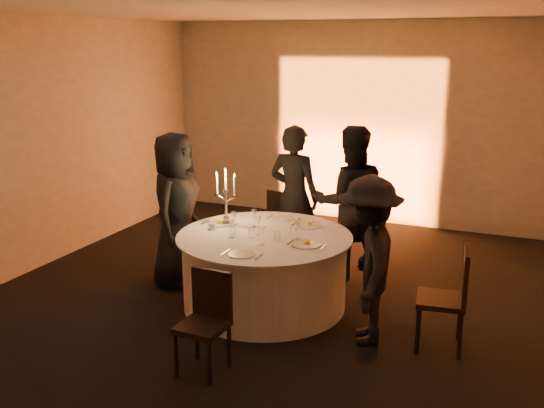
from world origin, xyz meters
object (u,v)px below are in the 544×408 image
at_px(guest_left, 175,209).
at_px(candelabra, 226,205).
at_px(banquet_table, 264,271).
at_px(chair_front, 206,316).
at_px(chair_left, 179,234).
at_px(coffee_cup, 212,227).
at_px(chair_back_right, 364,229).
at_px(guest_back_left, 294,197).
at_px(guest_back_right, 350,202).
at_px(chair_right, 451,293).
at_px(chair_back_left, 284,219).
at_px(guest_right, 368,261).

relative_size(guest_left, candelabra, 2.78).
distance_m(banquet_table, chair_front, 1.36).
xyz_separation_m(chair_left, candelabra, (0.79, -0.29, 0.51)).
distance_m(banquet_table, candelabra, 0.83).
relative_size(chair_left, coffee_cup, 7.71).
bearing_deg(chair_back_right, guest_left, 0.18).
bearing_deg(chair_front, banquet_table, 95.47).
height_order(guest_back_left, guest_back_right, guest_back_right).
distance_m(chair_left, chair_back_right, 2.18).
height_order(chair_right, chair_front, chair_right).
height_order(guest_left, coffee_cup, guest_left).
distance_m(chair_back_left, guest_left, 1.61).
distance_m(banquet_table, coffee_cup, 0.72).
relative_size(chair_right, guest_back_right, 0.53).
relative_size(chair_back_right, chair_front, 1.18).
height_order(chair_back_right, candelabra, candelabra).
relative_size(banquet_table, guest_back_left, 1.03).
xyz_separation_m(guest_back_right, guest_right, (0.60, -1.51, -0.11)).
xyz_separation_m(chair_front, guest_left, (-1.25, 1.57, 0.39)).
bearing_deg(guest_left, guest_back_right, -71.57).
bearing_deg(guest_left, chair_back_left, -39.54).
bearing_deg(guest_back_right, chair_back_left, -48.42).
relative_size(chair_back_left, candelabra, 1.37).
bearing_deg(chair_back_right, guest_back_right, -6.25).
relative_size(banquet_table, candelabra, 2.90).
height_order(chair_back_left, guest_left, guest_left).
bearing_deg(chair_back_left, chair_left, 63.96).
distance_m(chair_left, chair_back_left, 1.42).
relative_size(chair_left, guest_left, 0.49).
relative_size(chair_left, guest_back_right, 0.48).
distance_m(banquet_table, guest_back_left, 1.33).
bearing_deg(chair_front, candelabra, 113.83).
relative_size(banquet_table, guest_left, 1.04).
height_order(banquet_table, guest_back_left, guest_back_left).
xyz_separation_m(chair_back_left, guest_right, (1.59, -1.91, 0.30)).
height_order(chair_front, guest_left, guest_left).
bearing_deg(chair_left, guest_right, -130.37).
xyz_separation_m(guest_left, candelabra, (0.65, -0.02, 0.12)).
bearing_deg(guest_right, banquet_table, -122.60).
relative_size(banquet_table, coffee_cup, 16.36).
xyz_separation_m(chair_right, candelabra, (-2.42, 0.41, 0.45)).
bearing_deg(guest_back_right, chair_left, -6.12).
bearing_deg(coffee_cup, chair_left, 145.16).
height_order(chair_back_right, guest_right, guest_right).
relative_size(chair_left, guest_right, 0.55).
bearing_deg(chair_back_left, chair_right, 155.98).
distance_m(chair_left, chair_front, 2.30).
bearing_deg(chair_front, guest_back_left, 97.29).
xyz_separation_m(guest_back_left, coffee_cup, (-0.44, -1.26, -0.07)).
relative_size(guest_right, coffee_cup, 14.13).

